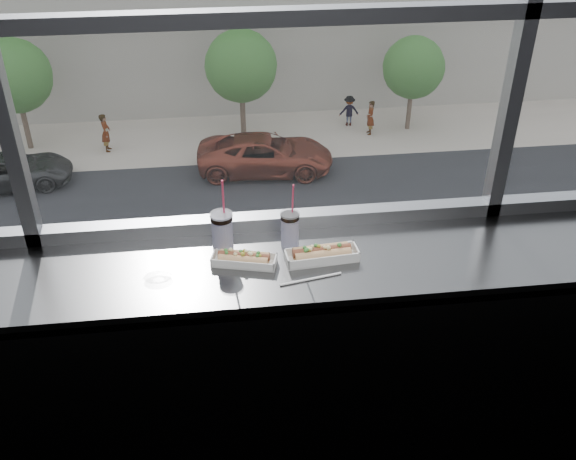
{
  "coord_description": "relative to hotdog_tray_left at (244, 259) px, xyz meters",
  "views": [
    {
      "loc": [
        -0.22,
        -0.88,
        2.59
      ],
      "look_at": [
        0.04,
        1.23,
        1.25
      ],
      "focal_mm": 40.0,
      "sensor_mm": 36.0,
      "label": 1
    }
  ],
  "objects": [
    {
      "name": "soda_cup_left",
      "position": [
        -0.08,
        0.1,
        0.07
      ],
      "size": [
        0.09,
        0.09,
        0.34
      ],
      "color": "white",
      "rests_on": "counter"
    },
    {
      "name": "car_near_c",
      "position": [
        -1.33,
        16.27,
        -11.14
      ],
      "size": [
        2.49,
        5.61,
        1.85
      ],
      "primitive_type": "imported",
      "rotation": [
        0.0,
        0.0,
        1.54
      ],
      "color": "maroon",
      "rests_on": "street_asphalt"
    },
    {
      "name": "far_building",
      "position": [
        0.14,
        38.27,
        -8.13
      ],
      "size": [
        50.0,
        14.0,
        8.0
      ],
      "primitive_type": "cube",
      "color": "gray",
      "rests_on": "plaza_ground"
    },
    {
      "name": "hotdog_tray_left",
      "position": [
        0.0,
        0.0,
        0.0
      ],
      "size": [
        0.27,
        0.15,
        0.06
      ],
      "rotation": [
        0.0,
        0.0,
        -0.26
      ],
      "color": "white",
      "rests_on": "counter"
    },
    {
      "name": "pedestrian_d",
      "position": [
        7.9,
        27.86,
        -11.03
      ],
      "size": [
        0.71,
        0.94,
        2.12
      ],
      "primitive_type": "imported",
      "rotation": [
        0.0,
        0.0,
        4.71
      ],
      "color": "#66605B",
      "rests_on": "far_sidewalk"
    },
    {
      "name": "pedestrian_c",
      "position": [
        7.06,
        29.1,
        -11.12
      ],
      "size": [
        0.86,
        0.65,
        1.94
      ],
      "primitive_type": "imported",
      "rotation": [
        0.0,
        0.0,
        3.14
      ],
      "color": "#66605B",
      "rests_on": "far_sidewalk"
    },
    {
      "name": "street_asphalt",
      "position": [
        0.14,
        20.27,
        -12.1
      ],
      "size": [
        80.0,
        10.0,
        0.06
      ],
      "primitive_type": "cube",
      "color": "black",
      "rests_on": "plaza_ground"
    },
    {
      "name": "pedestrian_a",
      "position": [
        -5.28,
        27.47,
        -10.95
      ],
      "size": [
        0.76,
        1.01,
        2.27
      ],
      "primitive_type": "imported",
      "rotation": [
        0.0,
        0.0,
        1.57
      ],
      "color": "#66605B",
      "rests_on": "far_sidewalk"
    },
    {
      "name": "far_sidewalk",
      "position": [
        0.14,
        28.27,
        -12.11
      ],
      "size": [
        80.0,
        6.0,
        0.04
      ],
      "primitive_type": "cube",
      "color": "#AEA08F",
      "rests_on": "plaza_ground"
    },
    {
      "name": "loose_straw",
      "position": [
        0.25,
        -0.14,
        -0.02
      ],
      "size": [
        0.25,
        0.06,
        0.01
      ],
      "primitive_type": "cylinder",
      "rotation": [
        0.0,
        1.57,
        0.19
      ],
      "color": "white",
      "rests_on": "counter"
    },
    {
      "name": "wall_back_lower",
      "position": [
        0.14,
        0.27,
        -0.58
      ],
      "size": [
        6.0,
        0.0,
        6.0
      ],
      "primitive_type": "plane",
      "rotation": [
        1.57,
        0.0,
        0.0
      ],
      "color": "black",
      "rests_on": "ground"
    },
    {
      "name": "counter",
      "position": [
        0.14,
        -0.0,
        -0.06
      ],
      "size": [
        6.0,
        0.55,
        0.06
      ],
      "primitive_type": "cube",
      "color": "slate",
      "rests_on": "ground"
    },
    {
      "name": "car_near_b",
      "position": [
        -7.25,
        16.27,
        -10.98
      ],
      "size": [
        3.1,
        6.66,
        2.17
      ],
      "primitive_type": "imported",
      "rotation": [
        0.0,
        0.0,
        1.51
      ],
      "color": "black",
      "rests_on": "street_asphalt"
    },
    {
      "name": "car_near_d",
      "position": [
        6.12,
        16.27,
        -11.15
      ],
      "size": [
        2.77,
        5.68,
        1.83
      ],
      "primitive_type": "imported",
      "rotation": [
        0.0,
        0.0,
        1.66
      ],
      "color": "white",
      "rests_on": "street_asphalt"
    },
    {
      "name": "car_far_b",
      "position": [
        2.18,
        24.27,
        -10.93
      ],
      "size": [
        3.45,
        7.05,
        2.27
      ],
      "primitive_type": "imported",
      "rotation": [
        0.0,
        0.0,
        1.48
      ],
      "color": "maroon",
      "rests_on": "street_asphalt"
    },
    {
      "name": "tree_left",
      "position": [
        -9.14,
        28.27,
        -8.43
      ],
      "size": [
        3.48,
        3.48,
        5.44
      ],
      "color": "#47382B",
      "rests_on": "far_sidewalk"
    },
    {
      "name": "tree_center",
      "position": [
        1.43,
        28.27,
        -8.39
      ],
      "size": [
        3.52,
        3.52,
        5.51
      ],
      "color": "#47382B",
      "rests_on": "far_sidewalk"
    },
    {
      "name": "hotdog_tray_right",
      "position": [
        0.31,
        -0.01,
        0.0
      ],
      "size": [
        0.3,
        0.12,
        0.07
      ],
      "rotation": [
        0.0,
        0.0,
        0.08
      ],
      "color": "white",
      "rests_on": "counter"
    },
    {
      "name": "car_far_a",
      "position": [
        -9.03,
        24.27,
        -11.1
      ],
      "size": [
        3.06,
        6.02,
        1.93
      ],
      "primitive_type": "imported",
      "rotation": [
        0.0,
        0.0,
        1.69
      ],
      "color": "#2C2C2C",
      "rests_on": "street_asphalt"
    },
    {
      "name": "soda_cup_right",
      "position": [
        0.2,
        0.11,
        0.06
      ],
      "size": [
        0.08,
        0.08,
        0.3
      ],
      "color": "white",
      "rests_on": "counter"
    },
    {
      "name": "tree_right",
      "position": [
        10.05,
        28.27,
        -8.82
      ],
      "size": [
        3.12,
        3.12,
        4.88
      ],
      "color": "#47382B",
      "rests_on": "far_sidewalk"
    },
    {
      "name": "plaza_ground",
      "position": [
        0.14,
        43.77,
        -12.13
      ],
      "size": [
        120.0,
        120.0,
        0.0
      ],
      "primitive_type": "plane",
      "color": "#AEA08F",
      "rests_on": "ground"
    },
    {
      "name": "counter_fascia",
      "position": [
        0.14,
        -0.26,
        -0.58
      ],
      "size": [
        6.0,
        0.04,
        1.04
      ],
      "primitive_type": "cube",
      "color": "slate",
      "rests_on": "ground"
    },
    {
      "name": "wrapper",
      "position": [
        -0.34,
        -0.06,
        -0.01
      ],
      "size": [
        0.11,
        0.08,
        0.03
      ],
      "primitive_type": "ellipsoid",
      "color": "silver",
      "rests_on": "counter"
    }
  ]
}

